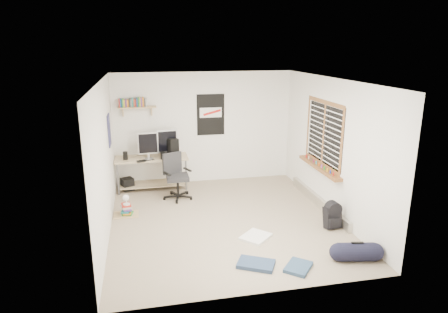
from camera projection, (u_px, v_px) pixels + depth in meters
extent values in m
cube|color=gray|center=(225.00, 221.00, 7.21)|extent=(4.00, 4.50, 0.01)
cube|color=white|center=(225.00, 80.00, 6.53)|extent=(4.00, 4.50, 0.01)
cube|color=silver|center=(204.00, 128.00, 9.00)|extent=(4.00, 0.01, 2.50)
cube|color=silver|center=(104.00, 160.00, 6.48)|extent=(0.01, 4.50, 2.50)
cube|color=silver|center=(332.00, 148.00, 7.27)|extent=(0.01, 4.50, 2.50)
cube|color=tan|center=(152.00, 172.00, 8.76)|extent=(1.69, 1.18, 0.71)
cube|color=#AEAEB3|center=(148.00, 149.00, 8.40)|extent=(0.43, 0.14, 0.46)
cube|color=#B7B8BD|center=(168.00, 147.00, 8.53)|extent=(0.46, 0.18, 0.49)
cube|color=black|center=(171.00, 148.00, 8.59)|extent=(0.34, 0.46, 0.43)
cube|color=black|center=(145.00, 160.00, 8.37)|extent=(0.39, 0.25, 0.02)
cube|color=black|center=(125.00, 156.00, 8.42)|extent=(0.09, 0.09, 0.18)
cube|color=black|center=(163.00, 156.00, 8.43)|extent=(0.11, 0.11, 0.18)
cube|color=#252528|center=(177.00, 176.00, 8.12)|extent=(0.82, 0.82, 0.94)
cube|color=tan|center=(137.00, 107.00, 8.46)|extent=(0.80, 0.22, 0.24)
cube|color=black|center=(211.00, 115.00, 8.92)|extent=(0.62, 0.03, 0.92)
cube|color=navy|center=(109.00, 130.00, 7.54)|extent=(0.02, 0.42, 0.60)
cube|color=brown|center=(323.00, 134.00, 7.49)|extent=(0.10, 1.50, 1.26)
cube|color=#B7B2A8|center=(319.00, 201.00, 7.85)|extent=(0.08, 2.50, 0.18)
cube|color=black|center=(332.00, 217.00, 6.86)|extent=(0.30, 0.25, 0.37)
cylinder|color=black|center=(357.00, 252.00, 5.83)|extent=(0.32, 0.32, 0.54)
cube|color=silver|center=(256.00, 237.00, 6.55)|extent=(0.60, 0.60, 0.04)
cube|color=navy|center=(256.00, 264.00, 5.72)|extent=(0.61, 0.53, 0.06)
cube|color=navy|center=(298.00, 267.00, 5.64)|extent=(0.51, 0.52, 0.05)
cube|color=brown|center=(126.00, 207.00, 7.40)|extent=(0.49, 0.45, 0.27)
cube|color=white|center=(126.00, 196.00, 7.32)|extent=(0.20, 0.25, 0.22)
cube|color=black|center=(127.00, 184.00, 8.67)|extent=(0.31, 0.31, 0.27)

